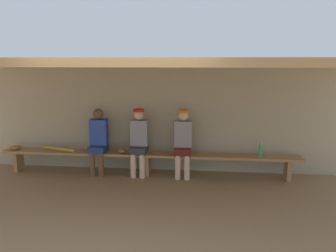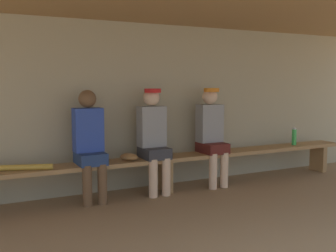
{
  "view_description": "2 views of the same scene",
  "coord_description": "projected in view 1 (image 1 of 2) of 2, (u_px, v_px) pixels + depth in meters",
  "views": [
    {
      "loc": [
        1.02,
        -4.62,
        2.28
      ],
      "look_at": [
        0.45,
        1.18,
        1.1
      ],
      "focal_mm": 34.54,
      "sensor_mm": 36.0,
      "label": 1
    },
    {
      "loc": [
        -2.31,
        -3.11,
        1.43
      ],
      "look_at": [
        -0.06,
        1.35,
        0.89
      ],
      "focal_mm": 43.38,
      "sensor_mm": 36.0,
      "label": 2
    }
  ],
  "objects": [
    {
      "name": "ground_plane",
      "position": [
        132.0,
        209.0,
        5.06
      ],
      "size": [
        24.0,
        24.0,
        0.0
      ],
      "primitive_type": "plane",
      "color": "#8C6D4C"
    },
    {
      "name": "bench",
      "position": [
        148.0,
        156.0,
        6.49
      ],
      "size": [
        6.0,
        0.36,
        0.46
      ],
      "color": "#9E7547",
      "rests_on": "ground"
    },
    {
      "name": "player_near_post",
      "position": [
        98.0,
        139.0,
        6.53
      ],
      "size": [
        0.34,
        0.42,
        1.34
      ],
      "color": "navy",
      "rests_on": "ground"
    },
    {
      "name": "player_with_sunglasses",
      "position": [
        139.0,
        139.0,
        6.44
      ],
      "size": [
        0.34,
        0.42,
        1.34
      ],
      "color": "#333338",
      "rests_on": "ground"
    },
    {
      "name": "water_bottle_green",
      "position": [
        261.0,
        150.0,
        6.24
      ],
      "size": [
        0.07,
        0.07,
        0.27
      ],
      "color": "green",
      "rests_on": "bench"
    },
    {
      "name": "player_leftmost",
      "position": [
        183.0,
        140.0,
        6.36
      ],
      "size": [
        0.34,
        0.42,
        1.34
      ],
      "color": "#591E19",
      "rests_on": "ground"
    },
    {
      "name": "back_wall",
      "position": [
        151.0,
        118.0,
        6.79
      ],
      "size": [
        8.0,
        0.2,
        2.2
      ],
      "primitive_type": "cube",
      "color": "tan",
      "rests_on": "ground"
    },
    {
      "name": "dugout_roof",
      "position": [
        138.0,
        62.0,
        5.29
      ],
      "size": [
        8.0,
        2.8,
        0.12
      ],
      "primitive_type": "cube",
      "color": "#9E7547",
      "rests_on": "back_wall"
    },
    {
      "name": "baseball_glove_tan",
      "position": [
        122.0,
        151.0,
        6.49
      ],
      "size": [
        0.28,
        0.29,
        0.09
      ],
      "primitive_type": "ellipsoid",
      "rotation": [
        0.0,
        0.0,
        5.34
      ],
      "color": "olive",
      "rests_on": "bench"
    },
    {
      "name": "baseball_glove_worn",
      "position": [
        15.0,
        148.0,
        6.71
      ],
      "size": [
        0.28,
        0.23,
        0.09
      ],
      "primitive_type": "ellipsoid",
      "rotation": [
        0.0,
        0.0,
        0.3
      ],
      "color": "olive",
      "rests_on": "bench"
    },
    {
      "name": "baseball_bat",
      "position": [
        59.0,
        149.0,
        6.65
      ],
      "size": [
        0.8,
        0.32,
        0.07
      ],
      "primitive_type": "cylinder",
      "rotation": [
        0.0,
        1.57,
        -0.32
      ],
      "color": "#B28C33",
      "rests_on": "bench"
    }
  ]
}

